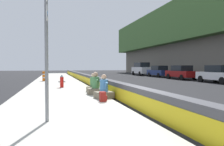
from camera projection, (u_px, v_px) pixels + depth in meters
name	position (u px, v px, depth m)	size (l,w,h in m)	color
ground_plane	(141.00, 112.00, 7.44)	(160.00, 160.00, 0.00)	#232326
sidewalk_strip	(63.00, 114.00, 6.74)	(80.00, 4.40, 0.14)	#B5B2A8
jersey_barrier	(141.00, 100.00, 7.43)	(76.00, 0.45, 0.85)	#47474C
route_sign_post	(47.00, 42.00, 5.49)	(0.44, 0.09, 3.60)	gray
fire_hydrant	(62.00, 81.00, 14.59)	(0.26, 0.46, 0.88)	red
seated_person_foreground	(104.00, 91.00, 9.67)	(0.78, 0.88, 1.08)	#706651
seated_person_middle	(96.00, 87.00, 11.08)	(0.74, 0.85, 1.15)	#706651
seated_person_rear	(93.00, 86.00, 12.31)	(0.80, 0.89, 1.06)	#706651
backpack	(103.00, 97.00, 8.74)	(0.32, 0.28, 0.40)	maroon
construction_barrel	(45.00, 76.00, 21.28)	(0.54, 0.54, 0.95)	orange
parked_car_third	(219.00, 74.00, 20.18)	(4.53, 2.00, 1.71)	silver
parked_car_fourth	(181.00, 72.00, 25.89)	(4.52, 1.98, 1.71)	maroon
parked_car_midline	(159.00, 71.00, 31.79)	(4.55, 2.06, 1.71)	navy
parked_car_far	(141.00, 69.00, 37.64)	(4.81, 2.08, 2.28)	silver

